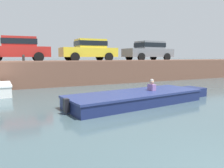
{
  "coord_description": "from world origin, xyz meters",
  "views": [
    {
      "loc": [
        -3.26,
        -1.24,
        1.89
      ],
      "look_at": [
        -0.7,
        4.28,
        1.12
      ],
      "focal_mm": 35.0,
      "sensor_mm": 36.0,
      "label": 1
    }
  ],
  "objects_px": {
    "motorboat_passing": "(141,97)",
    "mooring_bollard_mid": "(24,58)",
    "car_right_inner_grey": "(149,50)",
    "car_centre_yellow": "(89,49)",
    "car_left_inner_red": "(18,48)"
  },
  "relations": [
    {
      "from": "motorboat_passing",
      "to": "mooring_bollard_mid",
      "type": "relative_size",
      "value": 15.6
    },
    {
      "from": "motorboat_passing",
      "to": "car_right_inner_grey",
      "type": "distance_m",
      "value": 9.57
    },
    {
      "from": "car_centre_yellow",
      "to": "mooring_bollard_mid",
      "type": "distance_m",
      "value": 4.64
    },
    {
      "from": "car_right_inner_grey",
      "to": "mooring_bollard_mid",
      "type": "relative_size",
      "value": 9.16
    },
    {
      "from": "car_centre_yellow",
      "to": "mooring_bollard_mid",
      "type": "height_order",
      "value": "car_centre_yellow"
    },
    {
      "from": "car_left_inner_red",
      "to": "mooring_bollard_mid",
      "type": "distance_m",
      "value": 1.38
    },
    {
      "from": "motorboat_passing",
      "to": "mooring_bollard_mid",
      "type": "bearing_deg",
      "value": 122.54
    },
    {
      "from": "motorboat_passing",
      "to": "mooring_bollard_mid",
      "type": "height_order",
      "value": "mooring_bollard_mid"
    },
    {
      "from": "car_centre_yellow",
      "to": "car_left_inner_red",
      "type": "bearing_deg",
      "value": -179.98
    },
    {
      "from": "car_left_inner_red",
      "to": "car_right_inner_grey",
      "type": "distance_m",
      "value": 9.73
    },
    {
      "from": "motorboat_passing",
      "to": "car_centre_yellow",
      "type": "height_order",
      "value": "car_centre_yellow"
    },
    {
      "from": "car_left_inner_red",
      "to": "car_right_inner_grey",
      "type": "height_order",
      "value": "same"
    },
    {
      "from": "car_centre_yellow",
      "to": "motorboat_passing",
      "type": "bearing_deg",
      "value": -93.09
    },
    {
      "from": "car_left_inner_red",
      "to": "mooring_bollard_mid",
      "type": "height_order",
      "value": "car_left_inner_red"
    },
    {
      "from": "motorboat_passing",
      "to": "car_centre_yellow",
      "type": "bearing_deg",
      "value": 86.91
    }
  ]
}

